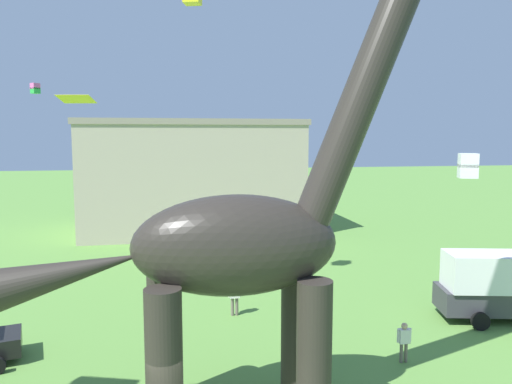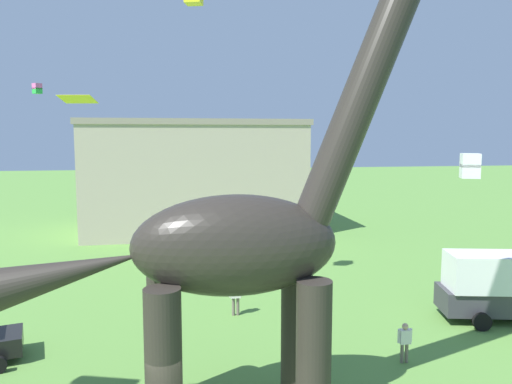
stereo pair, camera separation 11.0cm
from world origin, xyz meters
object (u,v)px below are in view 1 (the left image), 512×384
at_px(dinosaur_sculpture, 233,245).
at_px(kite_apex, 468,166).
at_px(parked_box_truck, 498,285).
at_px(kite_trailing, 76,99).
at_px(kite_near_high, 35,88).
at_px(person_photographer, 235,294).
at_px(person_vendor_side, 404,338).

bearing_deg(dinosaur_sculpture, kite_apex, 44.86).
xyz_separation_m(parked_box_truck, kite_trailing, (-19.05, 3.03, 8.56)).
height_order(kite_trailing, kite_near_high, kite_near_high).
relative_size(person_photographer, kite_trailing, 1.06).
bearing_deg(parked_box_truck, kite_trailing, -176.65).
distance_m(dinosaur_sculpture, person_photographer, 9.70).
bearing_deg(person_vendor_side, dinosaur_sculpture, -124.52).
bearing_deg(parked_box_truck, kite_near_high, 175.53).
bearing_deg(person_photographer, person_vendor_side, -122.63).
relative_size(kite_trailing, kite_near_high, 3.29).
height_order(person_photographer, kite_near_high, kite_near_high).
bearing_deg(kite_trailing, dinosaur_sculpture, -57.12).
xyz_separation_m(dinosaur_sculpture, person_vendor_side, (6.85, 2.54, -4.44)).
relative_size(parked_box_truck, person_photographer, 3.34).
bearing_deg(dinosaur_sculpture, person_vendor_side, 27.83).
bearing_deg(kite_trailing, person_photographer, -2.81).
bearing_deg(person_photographer, parked_box_truck, -88.24).
relative_size(person_vendor_side, kite_apex, 1.10).
height_order(person_vendor_side, kite_apex, kite_apex).
bearing_deg(dinosaur_sculpture, kite_near_high, 131.21).
distance_m(parked_box_truck, kite_trailing, 21.10).
bearing_deg(kite_near_high, person_photographer, -22.09).
xyz_separation_m(dinosaur_sculpture, kite_trailing, (-5.79, 8.95, 4.83)).
bearing_deg(person_photographer, dinosaur_sculpture, -173.46).
bearing_deg(kite_trailing, kite_apex, 7.07).
xyz_separation_m(dinosaur_sculpture, kite_apex, (15.10, 11.54, 1.52)).
height_order(person_photographer, kite_trailing, kite_trailing).
relative_size(kite_apex, kite_trailing, 0.84).
relative_size(dinosaur_sculpture, person_vendor_side, 9.58).
bearing_deg(parked_box_truck, person_photographer, 179.86).
distance_m(dinosaur_sculpture, kite_near_high, 15.99).
distance_m(dinosaur_sculpture, kite_apex, 19.06).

